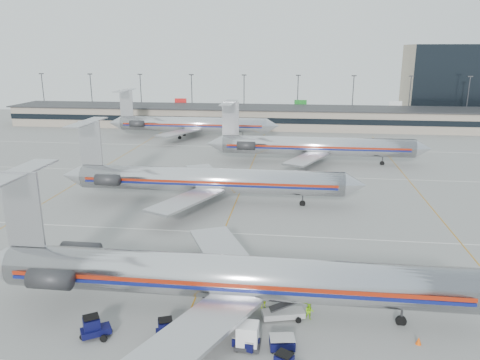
% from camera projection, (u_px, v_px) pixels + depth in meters
% --- Properties ---
extents(ground, '(260.00, 260.00, 0.00)m').
position_uv_depth(ground, '(209.00, 267.00, 51.91)').
color(ground, gray).
rests_on(ground, ground).
extents(apron_markings, '(160.00, 0.15, 0.02)m').
position_uv_depth(apron_markings, '(223.00, 233.00, 61.46)').
color(apron_markings, silver).
rests_on(apron_markings, ground).
extents(terminal, '(162.00, 17.00, 6.25)m').
position_uv_depth(terminal, '(268.00, 117.00, 144.71)').
color(terminal, gray).
rests_on(terminal, ground).
extents(light_mast_row, '(163.60, 0.40, 15.28)m').
position_uv_depth(light_mast_row, '(271.00, 95.00, 156.66)').
color(light_mast_row, '#38383D').
rests_on(light_mast_row, ground).
extents(distant_building, '(30.00, 20.00, 25.00)m').
position_uv_depth(distant_building, '(451.00, 82.00, 163.55)').
color(distant_building, tan).
rests_on(distant_building, ground).
extents(jet_foreground, '(49.20, 28.97, 12.88)m').
position_uv_depth(jet_foreground, '(223.00, 276.00, 41.81)').
color(jet_foreground, silver).
rests_on(jet_foreground, ground).
extents(jet_second_row, '(48.29, 28.44, 12.64)m').
position_uv_depth(jet_second_row, '(204.00, 180.00, 73.04)').
color(jet_second_row, silver).
rests_on(jet_second_row, ground).
extents(jet_third_row, '(46.96, 28.89, 12.84)m').
position_uv_depth(jet_third_row, '(312.00, 146.00, 98.39)').
color(jet_third_row, silver).
rests_on(jet_third_row, ground).
extents(jet_back_row, '(47.18, 29.02, 12.90)m').
position_uv_depth(jet_back_row, '(189.00, 124.00, 127.17)').
color(jet_back_row, silver).
rests_on(jet_back_row, ground).
extents(tug_left, '(2.67, 2.31, 1.96)m').
position_uv_depth(tug_left, '(94.00, 328.00, 38.94)').
color(tug_left, '#090B36').
rests_on(tug_left, ground).
extents(tug_center, '(2.44, 1.80, 1.79)m').
position_uv_depth(tug_center, '(168.00, 330.00, 38.81)').
color(tug_center, '#090B36').
rests_on(tug_center, ground).
extents(cart_inner, '(2.22, 1.90, 1.06)m').
position_uv_depth(cart_inner, '(246.00, 342.00, 37.57)').
color(cart_inner, '#090B36').
rests_on(cart_inner, ground).
extents(cart_outer, '(2.18, 1.65, 1.13)m').
position_uv_depth(cart_outer, '(282.00, 343.00, 37.41)').
color(cart_outer, '#090B36').
rests_on(cart_outer, ground).
extents(uld_container, '(2.10, 1.77, 2.14)m').
position_uv_depth(uld_container, '(248.00, 336.00, 37.51)').
color(uld_container, '#2D2D30').
rests_on(uld_container, ground).
extents(belt_loader, '(4.57, 2.26, 2.34)m').
position_uv_depth(belt_loader, '(284.00, 312.00, 41.74)').
color(belt_loader, '#A4A4A4').
rests_on(belt_loader, ground).
extents(ramp_worker_near, '(0.81, 0.79, 1.88)m').
position_uv_depth(ramp_worker_near, '(264.00, 299.00, 43.40)').
color(ramp_worker_near, '#ACEC16').
rests_on(ramp_worker_near, ground).
extents(ramp_worker_far, '(0.81, 0.64, 1.60)m').
position_uv_depth(ramp_worker_far, '(309.00, 312.00, 41.52)').
color(ramp_worker_far, '#85D514').
rests_on(ramp_worker_far, ground).
extents(cone_right, '(0.49, 0.49, 0.65)m').
position_uv_depth(cone_right, '(419.00, 341.00, 38.15)').
color(cone_right, '#E94D07').
rests_on(cone_right, ground).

